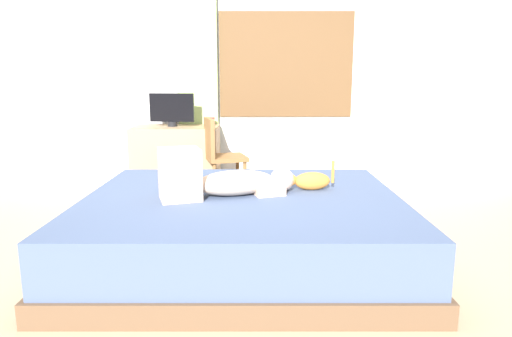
{
  "coord_description": "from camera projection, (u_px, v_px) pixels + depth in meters",
  "views": [
    {
      "loc": [
        0.08,
        -2.83,
        1.24
      ],
      "look_at": [
        0.09,
        0.34,
        0.6
      ],
      "focal_mm": 31.48,
      "sensor_mm": 36.0,
      "label": 1
    }
  ],
  "objects": [
    {
      "name": "cup",
      "position": [
        210.0,
        121.0,
        4.91
      ],
      "size": [
        0.08,
        0.08,
        0.09
      ],
      "primitive_type": "cylinder",
      "color": "#B23D38",
      "rests_on": "desk"
    },
    {
      "name": "person_lying",
      "position": [
        221.0,
        180.0,
        3.05
      ],
      "size": [
        0.93,
        0.5,
        0.34
      ],
      "color": "#CCB299",
      "rests_on": "bed"
    },
    {
      "name": "cat",
      "position": [
        309.0,
        181.0,
        3.22
      ],
      "size": [
        0.36,
        0.13,
        0.21
      ],
      "color": "#C67A2D",
      "rests_on": "bed"
    },
    {
      "name": "curtain_left",
      "position": [
        197.0,
        87.0,
        4.99
      ],
      "size": [
        0.44,
        0.06,
        2.31
      ],
      "primitive_type": "cube",
      "color": "#ADCC75",
      "rests_on": "ground"
    },
    {
      "name": "bed",
      "position": [
        242.0,
        228.0,
        3.12
      ],
      "size": [
        2.2,
        1.88,
        0.45
      ],
      "color": "brown",
      "rests_on": "ground"
    },
    {
      "name": "ground_plane",
      "position": [
        243.0,
        266.0,
        3.02
      ],
      "size": [
        16.0,
        16.0,
        0.0
      ],
      "primitive_type": "plane",
      "color": "tan"
    },
    {
      "name": "tv_monitor",
      "position": [
        171.0,
        109.0,
        4.76
      ],
      "size": [
        0.48,
        0.1,
        0.35
      ],
      "color": "black",
      "rests_on": "desk"
    },
    {
      "name": "desk",
      "position": [
        176.0,
        160.0,
        4.87
      ],
      "size": [
        0.9,
        0.56,
        0.74
      ],
      "color": "#997A56",
      "rests_on": "ground"
    },
    {
      "name": "back_wall_with_window",
      "position": [
        249.0,
        60.0,
        5.05
      ],
      "size": [
        6.4,
        0.14,
        2.9
      ],
      "color": "silver",
      "rests_on": "ground"
    },
    {
      "name": "chair_by_desk",
      "position": [
        218.0,
        153.0,
        4.48
      ],
      "size": [
        0.47,
        0.47,
        0.86
      ],
      "color": "brown",
      "rests_on": "ground"
    }
  ]
}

